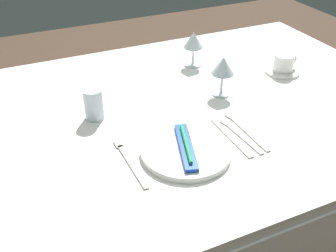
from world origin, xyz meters
TOP-DOWN VIEW (x-y plane):
  - dining_table at (0.00, 0.00)m, footprint 1.80×1.11m
  - dinner_plate at (-0.02, -0.24)m, footprint 0.25×0.25m
  - toothbrush_package at (-0.02, -0.24)m, footprint 0.10×0.21m
  - fork_outer at (-0.18, -0.20)m, footprint 0.02×0.23m
  - dinner_knife at (0.13, -0.23)m, footprint 0.02×0.22m
  - spoon_soup at (0.16, -0.20)m, footprint 0.03×0.21m
  - spoon_dessert at (0.19, -0.18)m, footprint 0.03×0.23m
  - saucer_left at (0.54, 0.07)m, footprint 0.13×0.13m
  - coffee_cup_left at (0.54, 0.07)m, footprint 0.10×0.07m
  - wine_glass_centre at (0.24, 0.02)m, footprint 0.08×0.08m
  - wine_glass_left at (0.26, 0.27)m, footprint 0.08×0.08m
  - drink_tumbler at (-0.20, 0.05)m, footprint 0.06×0.06m

SIDE VIEW (x-z plane):
  - dining_table at x=0.00m, z-range 0.29..1.03m
  - fork_outer at x=-0.18m, z-range 0.74..0.74m
  - spoon_soup at x=0.16m, z-range 0.74..0.75m
  - dinner_knife at x=0.13m, z-range 0.74..0.74m
  - spoon_dessert at x=0.19m, z-range 0.74..0.75m
  - saucer_left at x=0.54m, z-range 0.74..0.75m
  - dinner_plate at x=-0.02m, z-range 0.74..0.76m
  - toothbrush_package at x=-0.02m, z-range 0.75..0.78m
  - coffee_cup_left at x=0.54m, z-range 0.75..0.81m
  - drink_tumbler at x=-0.20m, z-range 0.73..0.83m
  - wine_glass_left at x=0.26m, z-range 0.77..0.91m
  - wine_glass_centre at x=0.24m, z-range 0.77..0.91m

